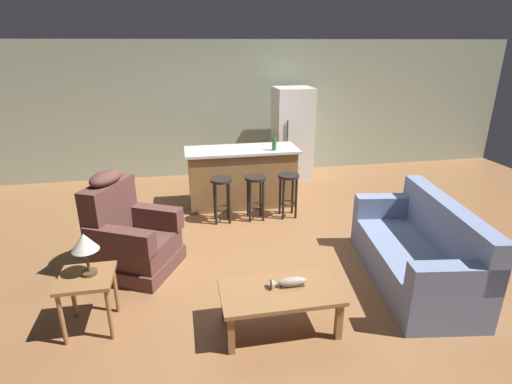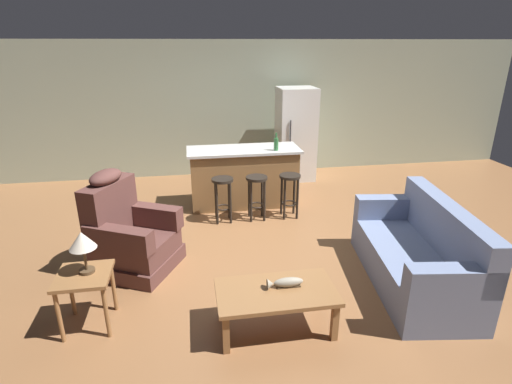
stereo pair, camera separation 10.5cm
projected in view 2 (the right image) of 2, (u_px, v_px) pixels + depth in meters
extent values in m
plane|color=brown|center=(258.00, 240.00, 5.46)|extent=(12.00, 12.00, 0.00)
cube|color=#9EA88E|center=(231.00, 109.00, 7.89)|extent=(12.00, 0.05, 2.60)
cube|color=olive|center=(276.00, 292.00, 3.66)|extent=(1.10, 0.60, 0.04)
cube|color=olive|center=(226.00, 334.00, 3.43)|extent=(0.06, 0.06, 0.38)
cube|color=olive|center=(335.00, 322.00, 3.58)|extent=(0.06, 0.06, 0.38)
cube|color=olive|center=(221.00, 301.00, 3.88)|extent=(0.06, 0.06, 0.38)
cube|color=olive|center=(318.00, 291.00, 4.03)|extent=(0.06, 0.06, 0.38)
cube|color=#4C3823|center=(288.00, 286.00, 3.70)|extent=(0.22, 0.07, 0.01)
ellipsoid|color=#9E937F|center=(288.00, 282.00, 3.69)|extent=(0.28, 0.09, 0.09)
cone|color=#9E937F|center=(270.00, 284.00, 3.66)|extent=(0.06, 0.10, 0.10)
cube|color=#707FA3|center=(409.00, 274.00, 4.49)|extent=(1.10, 2.00, 0.20)
cube|color=#707FA3|center=(412.00, 258.00, 4.42)|extent=(1.10, 2.00, 0.22)
cube|color=#707FA3|center=(446.00, 227.00, 4.29)|extent=(0.47, 1.91, 0.52)
cube|color=#707FA3|center=(453.00, 281.00, 3.53)|extent=(0.86, 0.32, 0.28)
cube|color=#707FA3|center=(389.00, 207.00, 5.12)|extent=(0.86, 0.32, 0.28)
cube|color=brown|center=(138.00, 261.00, 4.78)|extent=(1.13, 1.13, 0.18)
cube|color=brown|center=(136.00, 245.00, 4.70)|extent=(1.05, 1.03, 0.24)
cube|color=brown|center=(110.00, 208.00, 4.63)|extent=(0.55, 0.78, 0.64)
ellipsoid|color=brown|center=(106.00, 177.00, 4.50)|extent=(0.44, 0.53, 0.16)
cube|color=brown|center=(151.00, 215.00, 4.91)|extent=(0.79, 0.52, 0.26)
cube|color=brown|center=(118.00, 239.00, 4.32)|extent=(0.79, 0.52, 0.26)
cube|color=olive|center=(83.00, 276.00, 3.65)|extent=(0.48, 0.48, 0.04)
cylinder|color=olive|center=(59.00, 317.00, 3.53)|extent=(0.04, 0.04, 0.52)
cylinder|color=olive|center=(106.00, 313.00, 3.59)|extent=(0.04, 0.04, 0.52)
cylinder|color=olive|center=(71.00, 291.00, 3.90)|extent=(0.04, 0.04, 0.52)
cylinder|color=olive|center=(114.00, 287.00, 3.96)|extent=(0.04, 0.04, 0.52)
cylinder|color=#4C3823|center=(87.00, 271.00, 3.67)|extent=(0.14, 0.14, 0.03)
cylinder|color=#4C3823|center=(85.00, 259.00, 3.63)|extent=(0.02, 0.02, 0.22)
cone|color=beige|center=(82.00, 240.00, 3.56)|extent=(0.24, 0.24, 0.16)
cube|color=olive|center=(244.00, 178.00, 6.55)|extent=(1.71, 0.63, 0.91)
cube|color=silver|center=(243.00, 150.00, 6.38)|extent=(1.80, 0.70, 0.04)
cylinder|color=black|center=(222.00, 180.00, 5.83)|extent=(0.32, 0.32, 0.04)
torus|color=black|center=(223.00, 207.00, 5.99)|extent=(0.23, 0.23, 0.02)
cylinder|color=black|center=(217.00, 204.00, 5.84)|extent=(0.04, 0.04, 0.64)
cylinder|color=black|center=(230.00, 203.00, 5.87)|extent=(0.04, 0.04, 0.64)
cylinder|color=black|center=(216.00, 199.00, 6.03)|extent=(0.04, 0.04, 0.64)
cylinder|color=black|center=(229.00, 198.00, 6.06)|extent=(0.04, 0.04, 0.64)
cylinder|color=black|center=(257.00, 178.00, 5.91)|extent=(0.32, 0.32, 0.04)
torus|color=black|center=(257.00, 205.00, 6.06)|extent=(0.23, 0.23, 0.02)
cylinder|color=black|center=(251.00, 202.00, 5.92)|extent=(0.04, 0.04, 0.64)
cylinder|color=black|center=(264.00, 201.00, 5.95)|extent=(0.04, 0.04, 0.64)
cylinder|color=black|center=(249.00, 197.00, 6.11)|extent=(0.04, 0.04, 0.64)
cylinder|color=black|center=(262.00, 196.00, 6.14)|extent=(0.04, 0.04, 0.64)
cylinder|color=black|center=(290.00, 176.00, 5.99)|extent=(0.32, 0.32, 0.04)
torus|color=black|center=(289.00, 203.00, 6.14)|extent=(0.23, 0.23, 0.02)
cylinder|color=black|center=(285.00, 200.00, 6.00)|extent=(0.04, 0.04, 0.64)
cylinder|color=black|center=(297.00, 199.00, 6.03)|extent=(0.04, 0.04, 0.64)
cylinder|color=black|center=(282.00, 195.00, 6.19)|extent=(0.04, 0.04, 0.64)
cylinder|color=black|center=(294.00, 194.00, 6.22)|extent=(0.04, 0.04, 0.64)
cube|color=white|center=(296.00, 134.00, 7.69)|extent=(0.70, 0.66, 1.76)
cylinder|color=#333338|center=(290.00, 134.00, 7.30)|extent=(0.02, 0.02, 0.50)
cylinder|color=#2D6B38|center=(276.00, 144.00, 6.24)|extent=(0.07, 0.07, 0.19)
cylinder|color=#2D6B38|center=(276.00, 136.00, 6.19)|extent=(0.03, 0.03, 0.08)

